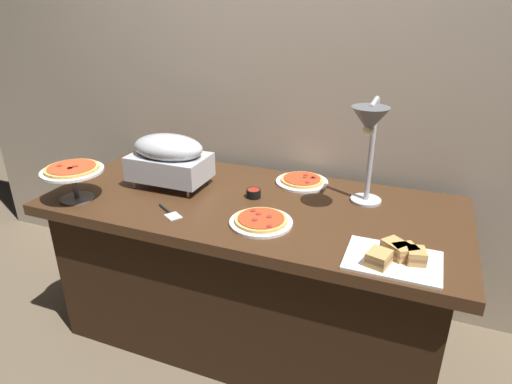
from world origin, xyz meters
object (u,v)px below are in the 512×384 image
object	(u,v)px
serving_spatula	(169,213)
sandwich_platter	(395,256)
pizza_plate_center	(261,221)
pizza_plate_front	(302,181)
sauce_cup_near	(254,193)
heat_lamp	(370,130)
chafing_dish	(169,157)
pizza_plate_raised_stand	(73,173)

from	to	relation	value
serving_spatula	sandwich_platter	bearing A→B (deg)	-2.11
pizza_plate_center	serving_spatula	bearing A→B (deg)	-171.94
pizza_plate_front	sauce_cup_near	xyz separation A→B (m)	(-0.16, -0.25, 0.01)
pizza_plate_front	sandwich_platter	size ratio (longest dim) A/B	0.79
heat_lamp	pizza_plate_center	distance (m)	0.57
heat_lamp	pizza_plate_center	world-z (taller)	heat_lamp
sandwich_platter	sauce_cup_near	size ratio (longest dim) A/B	4.85
pizza_plate_center	serving_spatula	distance (m)	0.41
sandwich_platter	sauce_cup_near	xyz separation A→B (m)	(-0.67, 0.33, -0.00)
chafing_dish	pizza_plate_raised_stand	xyz separation A→B (m)	(-0.32, -0.30, -0.02)
heat_lamp	serving_spatula	bearing A→B (deg)	-159.04
sandwich_platter	serving_spatula	world-z (taller)	sandwich_platter
heat_lamp	serving_spatula	world-z (taller)	heat_lamp
heat_lamp	pizza_plate_front	distance (m)	0.55
pizza_plate_center	sauce_cup_near	distance (m)	0.27
sandwich_platter	chafing_dish	bearing A→B (deg)	164.47
heat_lamp	serving_spatula	xyz separation A→B (m)	(-0.78, -0.30, -0.37)
heat_lamp	chafing_dish	bearing A→B (deg)	-178.52
pizza_plate_center	pizza_plate_raised_stand	bearing A→B (deg)	-174.24
chafing_dish	serving_spatula	world-z (taller)	chafing_dish
pizza_plate_front	serving_spatula	size ratio (longest dim) A/B	1.63
pizza_plate_center	serving_spatula	xyz separation A→B (m)	(-0.41, -0.06, -0.01)
pizza_plate_center	sandwich_platter	distance (m)	0.55
pizza_plate_raised_stand	serving_spatula	distance (m)	0.50
chafing_dish	sauce_cup_near	world-z (taller)	chafing_dish
chafing_dish	sandwich_platter	xyz separation A→B (m)	(1.11, -0.31, -0.13)
pizza_plate_front	sauce_cup_near	distance (m)	0.30
pizza_plate_raised_stand	sauce_cup_near	size ratio (longest dim) A/B	4.04
heat_lamp	sandwich_platter	xyz separation A→B (m)	(0.18, -0.33, -0.35)
pizza_plate_center	sandwich_platter	xyz separation A→B (m)	(0.54, -0.09, 0.01)
heat_lamp	pizza_plate_raised_stand	distance (m)	1.32
pizza_plate_front	serving_spatula	distance (m)	0.70
pizza_plate_raised_stand	serving_spatula	size ratio (longest dim) A/B	1.72
heat_lamp	sandwich_platter	bearing A→B (deg)	-62.22
heat_lamp	sauce_cup_near	distance (m)	0.61
pizza_plate_raised_stand	sauce_cup_near	distance (m)	0.83
chafing_dish	sandwich_platter	size ratio (longest dim) A/B	1.14
chafing_dish	sandwich_platter	distance (m)	1.16
sandwich_platter	sauce_cup_near	distance (m)	0.75
chafing_dish	pizza_plate_center	distance (m)	0.62
pizza_plate_front	pizza_plate_raised_stand	bearing A→B (deg)	-148.11
pizza_plate_front	pizza_plate_center	world-z (taller)	same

